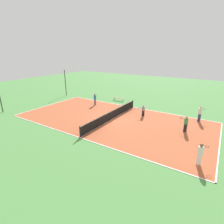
# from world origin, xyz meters

# --- Properties ---
(ground_plane) EXTENTS (80.00, 80.00, 0.00)m
(ground_plane) POSITION_xyz_m (0.00, 0.00, 0.00)
(ground_plane) COLOR #518E47
(court_surface) EXTENTS (11.30, 22.17, 0.02)m
(court_surface) POSITION_xyz_m (0.00, 0.00, 0.01)
(court_surface) COLOR #B75633
(court_surface) RESTS_ON ground_plane
(tennis_net) EXTENTS (11.10, 0.10, 1.09)m
(tennis_net) POSITION_xyz_m (0.00, 0.00, 0.58)
(tennis_net) COLOR black
(tennis_net) RESTS_ON court_surface
(bench) EXTENTS (0.36, 1.95, 0.45)m
(bench) POSITION_xyz_m (7.65, 3.60, 0.39)
(bench) COLOR olive
(bench) RESTS_ON ground_plane
(player_baseline_gray) EXTENTS (0.96, 0.78, 1.40)m
(player_baseline_gray) POSITION_xyz_m (2.97, -2.65, 0.81)
(player_baseline_gray) COLOR black
(player_baseline_gray) RESTS_ON court_surface
(player_far_white) EXTENTS (0.98, 0.72, 1.83)m
(player_far_white) POSITION_xyz_m (4.68, -8.75, 1.09)
(player_far_white) COLOR navy
(player_far_white) RESTS_ON court_surface
(player_near_blue) EXTENTS (0.99, 0.68, 1.71)m
(player_near_blue) POSITION_xyz_m (3.51, 5.25, 1.01)
(player_near_blue) COLOR #4C4C51
(player_near_blue) RESTS_ON court_surface
(player_near_white) EXTENTS (0.96, 0.78, 1.66)m
(player_near_white) POSITION_xyz_m (-4.15, -9.87, 0.98)
(player_near_white) COLOR white
(player_near_white) RESTS_ON court_surface
(player_far_green) EXTENTS (0.66, 0.99, 1.65)m
(player_far_green) POSITION_xyz_m (1.02, -7.95, 0.97)
(player_far_green) COLOR black
(player_far_green) RESTS_ON court_surface
(tennis_ball_far_baseline) EXTENTS (0.07, 0.07, 0.07)m
(tennis_ball_far_baseline) POSITION_xyz_m (0.38, -0.80, 0.06)
(tennis_ball_far_baseline) COLOR #CCE033
(tennis_ball_far_baseline) RESTS_ON court_surface
(tennis_ball_left_sideline) EXTENTS (0.07, 0.07, 0.07)m
(tennis_ball_left_sideline) POSITION_xyz_m (-1.15, 4.77, 0.06)
(tennis_ball_left_sideline) COLOR #CCE033
(tennis_ball_left_sideline) RESTS_ON court_surface
(tennis_ball_midcourt) EXTENTS (0.07, 0.07, 0.07)m
(tennis_ball_midcourt) POSITION_xyz_m (-0.75, 6.70, 0.06)
(tennis_ball_midcourt) COLOR #CCE033
(tennis_ball_midcourt) RESTS_ON court_surface
(fence_post_back_right) EXTENTS (0.12, 0.12, 4.56)m
(fence_post_back_right) POSITION_xyz_m (5.62, 13.52, 2.28)
(fence_post_back_right) COLOR black
(fence_post_back_right) RESTS_ON ground_plane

